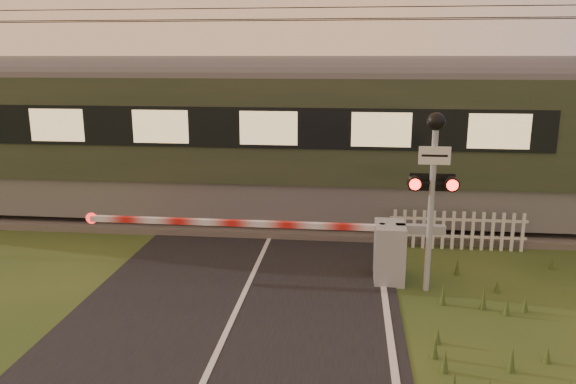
# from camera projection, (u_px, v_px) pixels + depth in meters

# --- Properties ---
(ground) EXTENTS (160.00, 160.00, 0.00)m
(ground) POSITION_uv_depth(u_px,v_px,m) (229.00, 327.00, 9.72)
(ground) COLOR #254018
(ground) RESTS_ON ground
(road) EXTENTS (6.00, 140.00, 0.03)m
(road) POSITION_uv_depth(u_px,v_px,m) (227.00, 333.00, 9.49)
(road) COLOR black
(road) RESTS_ON ground
(track_bed) EXTENTS (140.00, 3.40, 0.39)m
(track_bed) POSITION_uv_depth(u_px,v_px,m) (278.00, 219.00, 15.98)
(track_bed) COLOR #47423D
(track_bed) RESTS_ON ground
(overhead_wires) EXTENTS (120.00, 0.62, 0.62)m
(overhead_wires) POSITION_uv_depth(u_px,v_px,m) (277.00, 11.00, 14.65)
(overhead_wires) COLOR black
(overhead_wires) RESTS_ON ground
(boom_gate) EXTENTS (7.67, 0.94, 1.25)m
(boom_gate) POSITION_uv_depth(u_px,v_px,m) (372.00, 248.00, 11.68)
(boom_gate) COLOR gray
(boom_gate) RESTS_ON ground
(crossing_signal) EXTENTS (0.91, 0.36, 3.56)m
(crossing_signal) POSITION_uv_depth(u_px,v_px,m) (433.00, 171.00, 10.69)
(crossing_signal) COLOR gray
(crossing_signal) RESTS_ON ground
(picket_fence) EXTENTS (3.25, 0.08, 0.95)m
(picket_fence) POSITION_uv_depth(u_px,v_px,m) (458.00, 230.00, 13.54)
(picket_fence) COLOR silver
(picket_fence) RESTS_ON ground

